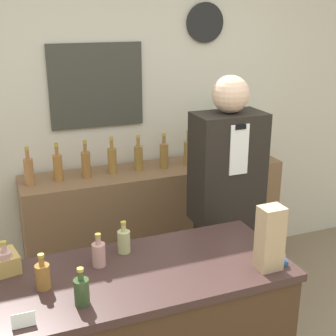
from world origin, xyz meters
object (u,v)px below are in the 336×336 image
potted_plant (236,132)px  paper_bag (270,238)px  shopkeeper (225,210)px  tape_dispenser (278,260)px

potted_plant → paper_bag: size_ratio=1.26×
shopkeeper → paper_bag: size_ratio=5.53×
potted_plant → tape_dispenser: potted_plant is taller
tape_dispenser → potted_plant: bearing=68.2°
shopkeeper → potted_plant: (0.44, 0.68, 0.31)m
shopkeeper → potted_plant: 0.87m
potted_plant → tape_dispenser: size_ratio=4.39×
paper_bag → tape_dispenser: 0.15m
shopkeeper → paper_bag: shopkeeper is taller
shopkeeper → tape_dispenser: bearing=-100.8°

